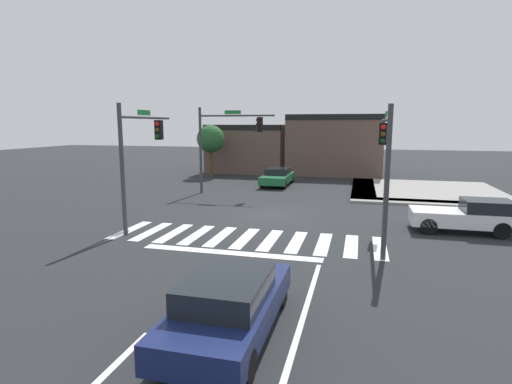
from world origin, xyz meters
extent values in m
plane|color=#232628|center=(0.00, 0.00, 0.00)|extent=(120.00, 120.00, 0.00)
cube|color=silver|center=(-5.37, -4.50, 0.00)|extent=(0.51, 3.11, 0.01)
cube|color=silver|center=(-4.29, -4.50, 0.00)|extent=(0.51, 3.11, 0.01)
cube|color=silver|center=(-3.22, -4.50, 0.00)|extent=(0.51, 3.11, 0.01)
cube|color=silver|center=(-2.15, -4.50, 0.00)|extent=(0.51, 3.11, 0.01)
cube|color=silver|center=(-1.07, -4.50, 0.00)|extent=(0.51, 3.11, 0.01)
cube|color=silver|center=(0.00, -4.50, 0.00)|extent=(0.51, 3.11, 0.01)
cube|color=silver|center=(1.07, -4.50, 0.00)|extent=(0.51, 3.11, 0.01)
cube|color=silver|center=(2.15, -4.50, 0.00)|extent=(0.51, 3.11, 0.01)
cube|color=silver|center=(3.22, -4.50, 0.00)|extent=(0.51, 3.11, 0.01)
cube|color=silver|center=(4.29, -4.50, 0.00)|extent=(0.51, 3.11, 0.01)
cube|color=silver|center=(5.37, -4.50, 0.00)|extent=(0.51, 3.11, 0.01)
cube|color=white|center=(0.00, -6.50, 0.00)|extent=(6.80, 0.50, 0.01)
cube|color=white|center=(0.00, -9.50, 0.00)|extent=(0.16, 2.00, 0.01)
cube|color=white|center=(0.00, -13.50, 0.00)|extent=(0.16, 2.00, 0.01)
cylinder|color=yellow|center=(1.76, -9.04, 0.00)|extent=(0.97, 0.97, 0.01)
cylinder|color=white|center=(1.54, -9.04, 0.01)|extent=(0.16, 0.16, 0.00)
cylinder|color=white|center=(1.98, -9.04, 0.01)|extent=(0.16, 0.16, 0.00)
cube|color=white|center=(1.76, -9.04, 0.01)|extent=(0.44, 0.04, 0.00)
cube|color=gray|center=(9.00, 5.20, 0.07)|extent=(10.00, 1.60, 0.15)
cube|color=gray|center=(4.80, 10.00, 0.07)|extent=(1.60, 10.00, 0.15)
cube|color=gray|center=(9.00, 10.00, 0.07)|extent=(10.00, 10.00, 0.15)
cube|color=brown|center=(-6.30, 19.47, 2.32)|extent=(7.41, 6.93, 4.64)
cube|color=black|center=(-6.30, 16.20, 4.39)|extent=(7.41, 0.50, 0.50)
cube|color=brown|center=(2.13, 19.12, 2.78)|extent=(8.55, 6.24, 5.55)
cube|color=black|center=(2.13, 16.20, 5.30)|extent=(8.55, 0.50, 0.50)
cylinder|color=#383A3D|center=(-5.11, -5.24, 2.77)|extent=(0.18, 0.18, 5.53)
cylinder|color=#383A3D|center=(-5.11, -3.04, 4.97)|extent=(0.12, 4.39, 0.12)
cube|color=black|center=(-5.11, -1.92, 4.40)|extent=(0.32, 0.32, 0.95)
sphere|color=red|center=(-5.11, -2.09, 4.69)|extent=(0.22, 0.22, 0.22)
sphere|color=#4C330C|center=(-5.11, -2.09, 4.40)|extent=(0.22, 0.22, 0.22)
sphere|color=#0C3814|center=(-5.11, -2.09, 4.10)|extent=(0.22, 0.22, 0.22)
cube|color=#197233|center=(-5.11, -3.26, 5.19)|extent=(0.03, 1.10, 0.24)
cylinder|color=#383A3D|center=(-6.02, 5.58, 2.89)|extent=(0.18, 0.18, 5.79)
cylinder|color=#383A3D|center=(-3.46, 5.58, 5.23)|extent=(5.12, 0.12, 0.12)
cube|color=black|center=(-1.88, 5.58, 4.66)|extent=(0.32, 0.32, 0.95)
sphere|color=red|center=(-2.05, 5.58, 4.95)|extent=(0.22, 0.22, 0.22)
sphere|color=#4C330C|center=(-2.05, 5.58, 4.66)|extent=(0.22, 0.22, 0.22)
sphere|color=#0C3814|center=(-2.05, 5.58, 4.36)|extent=(0.22, 0.22, 0.22)
cube|color=#197233|center=(-3.72, 5.58, 5.45)|extent=(1.10, 0.03, 0.24)
cylinder|color=#383A3D|center=(5.40, -5.84, 2.67)|extent=(0.18, 0.18, 5.34)
cylinder|color=#383A3D|center=(5.40, -3.01, 4.83)|extent=(0.12, 5.64, 0.12)
cube|color=black|center=(5.40, -1.47, 4.25)|extent=(0.32, 0.32, 0.95)
sphere|color=red|center=(5.40, -1.64, 4.55)|extent=(0.22, 0.22, 0.22)
sphere|color=#4C330C|center=(5.40, -1.64, 4.25)|extent=(0.22, 0.22, 0.22)
sphere|color=#0C3814|center=(5.40, -1.64, 3.96)|extent=(0.22, 0.22, 0.22)
cube|color=#197233|center=(5.40, -3.30, 5.05)|extent=(0.03, 1.10, 0.24)
cube|color=#1E6638|center=(-1.65, 10.36, 0.57)|extent=(1.93, 4.74, 0.56)
cube|color=black|center=(-1.65, 10.52, 1.09)|extent=(1.70, 2.04, 0.47)
cylinder|color=black|center=(-0.79, 8.74, 0.32)|extent=(0.22, 0.64, 0.64)
cylinder|color=black|center=(-2.51, 8.74, 0.32)|extent=(0.22, 0.64, 0.64)
cylinder|color=black|center=(-0.79, 11.97, 0.32)|extent=(0.22, 0.64, 0.64)
cylinder|color=black|center=(-2.51, 11.97, 0.32)|extent=(0.22, 0.64, 0.64)
cube|color=#141E4C|center=(1.81, -12.02, 0.59)|extent=(1.92, 4.78, 0.61)
cube|color=black|center=(1.81, -12.26, 1.17)|extent=(1.69, 2.29, 0.54)
cylinder|color=black|center=(0.96, -10.39, 0.32)|extent=(0.22, 0.65, 0.65)
cylinder|color=black|center=(2.66, -10.39, 0.32)|extent=(0.22, 0.65, 0.65)
cylinder|color=black|center=(0.96, -13.64, 0.32)|extent=(0.22, 0.65, 0.65)
cylinder|color=black|center=(2.66, -13.64, 0.32)|extent=(0.22, 0.65, 0.65)
cube|color=white|center=(8.85, -1.19, 0.63)|extent=(4.14, 1.79, 0.63)
cube|color=black|center=(9.85, -1.19, 1.21)|extent=(1.94, 1.57, 0.53)
cylinder|color=black|center=(7.44, -1.97, 0.35)|extent=(0.70, 0.22, 0.70)
cylinder|color=black|center=(7.44, -0.41, 0.35)|extent=(0.70, 0.22, 0.70)
cylinder|color=black|center=(10.26, -1.97, 0.35)|extent=(0.70, 0.22, 0.70)
cylinder|color=black|center=(10.26, -0.41, 0.35)|extent=(0.70, 0.22, 0.70)
cylinder|color=#4C3823|center=(-8.50, 14.00, 1.40)|extent=(0.36, 0.36, 2.80)
sphere|color=#235628|center=(-8.50, 14.00, 3.40)|extent=(2.45, 2.45, 2.45)
camera|label=1|loc=(4.50, -20.11, 4.66)|focal=28.40mm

